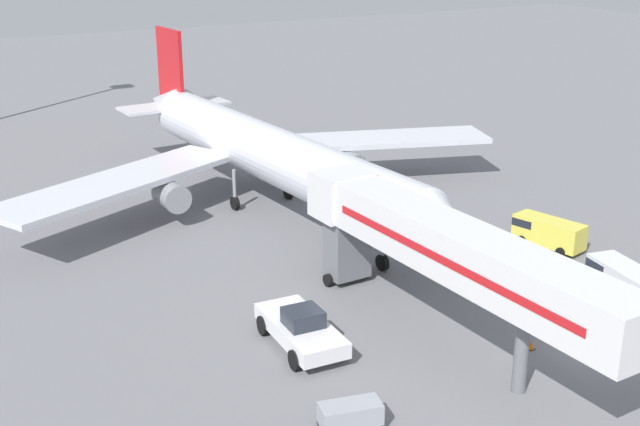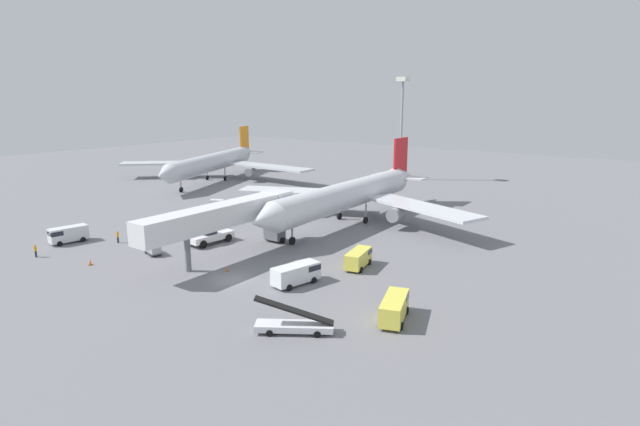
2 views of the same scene
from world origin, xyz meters
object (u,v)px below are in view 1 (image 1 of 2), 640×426
Objects in this scene: airplane_at_gate at (264,151)px; pushback_tug at (301,329)px; jet_bridge at (437,246)px; baggage_cart_near_left at (350,416)px; service_van_mid_center at (547,231)px; safety_cone_bravo at (531,345)px; service_van_far_right at (625,281)px.

airplane_at_gate is 6.95× the size of pushback_tug.
jet_bridge reaches higher than baggage_cart_near_left.
service_van_mid_center is 15.57m from safety_cone_bravo.
pushback_tug is at bearing 148.06° from safety_cone_bravo.
jet_bridge is 3.54× the size of pushback_tug.
airplane_at_gate is 85.89× the size of safety_cone_bravo.
pushback_tug is 2.24× the size of baggage_cart_near_left.
safety_cone_bravo is (-9.20, -1.72, -0.98)m from service_van_far_right.
jet_bridge is 8.49m from pushback_tug.
pushback_tug is at bearing 159.03° from jet_bridge.
service_van_mid_center is at bearing 26.33° from baggage_cart_near_left.
baggage_cart_near_left is 12.43m from safety_cone_bravo.
safety_cone_bravo is at bearing -137.82° from service_van_mid_center.
jet_bridge is at bearing 31.23° from baggage_cart_near_left.
safety_cone_bravo is (1.58, -28.39, -4.31)m from airplane_at_gate.
service_van_far_right is 9.41m from safety_cone_bravo.
pushback_tug reaches higher than service_van_mid_center.
pushback_tug is at bearing -169.91° from service_van_mid_center.
airplane_at_gate is 15.58× the size of baggage_cart_near_left.
airplane_at_gate is at bearing 112.00° from service_van_far_right.
service_van_far_right is at bearing -104.90° from service_van_mid_center.
pushback_tug is (-8.89, -21.86, -3.51)m from airplane_at_gate.
service_van_far_right is 9.02m from service_van_mid_center.
service_van_mid_center is at bearing 42.18° from safety_cone_bravo.
airplane_at_gate is at bearing 126.11° from service_van_mid_center.
service_van_far_right is (12.83, -2.19, -4.14)m from jet_bridge.
pushback_tug reaches higher than safety_cone_bravo.
service_van_mid_center is (21.98, 3.91, 0.11)m from pushback_tug.
service_van_far_right reaches higher than service_van_mid_center.
jet_bridge is 7.39m from safety_cone_bravo.
jet_bridge is at bearing -156.69° from service_van_mid_center.
airplane_at_gate is 31.88m from baggage_cart_near_left.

